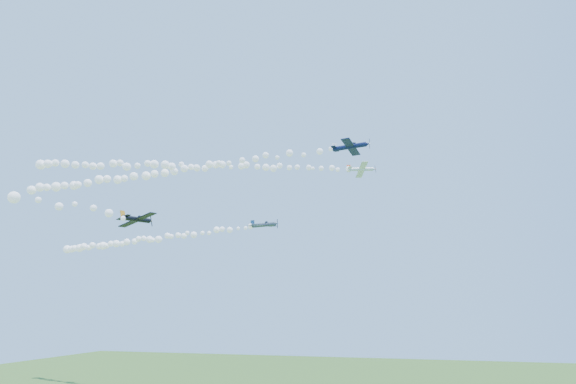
% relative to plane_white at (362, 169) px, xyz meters
% --- Properties ---
extents(plane_white, '(6.82, 7.05, 2.18)m').
position_rel_plane_white_xyz_m(plane_white, '(0.00, 0.00, 0.00)').
color(plane_white, silver).
extents(smoke_trail_white, '(66.09, 26.24, 2.93)m').
position_rel_plane_white_xyz_m(smoke_trail_white, '(-34.89, -13.02, -0.31)').
color(smoke_trail_white, white).
extents(plane_navy, '(7.77, 8.22, 2.19)m').
position_rel_plane_white_xyz_m(plane_navy, '(0.15, -18.89, -0.80)').
color(plane_navy, '#0C1337').
extents(smoke_trail_navy, '(83.99, 13.58, 3.03)m').
position_rel_plane_white_xyz_m(smoke_trail_navy, '(-44.13, -13.03, -1.01)').
color(smoke_trail_navy, white).
extents(plane_grey, '(7.94, 8.38, 2.55)m').
position_rel_plane_white_xyz_m(plane_grey, '(-23.08, -1.03, -12.09)').
color(plane_grey, '#394453').
extents(smoke_trail_grey, '(72.75, 24.91, 3.49)m').
position_rel_plane_white_xyz_m(smoke_trail_grey, '(-61.65, 11.12, -12.49)').
color(smoke_trail_grey, white).
extents(plane_black, '(6.36, 6.15, 1.95)m').
position_rel_plane_white_xyz_m(plane_black, '(-27.60, -46.35, -18.52)').
color(plane_black, black).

